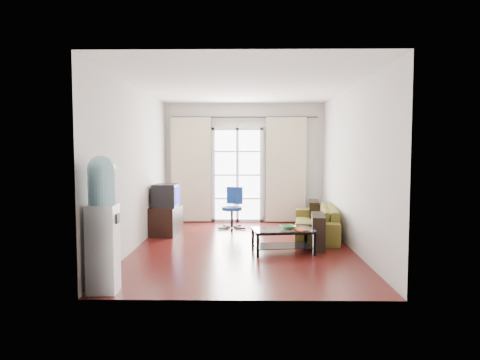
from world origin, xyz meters
The scene contains 20 objects.
floor centered at (0.00, 0.00, 0.00)m, with size 5.20×5.20×0.00m, color #571814.
ceiling centered at (0.00, 0.00, 2.70)m, with size 5.20×5.20×0.00m, color white.
wall_back centered at (0.00, 2.60, 1.35)m, with size 3.60×0.02×2.70m, color silver.
wall_front centered at (0.00, -2.60, 1.35)m, with size 3.60×0.02×2.70m, color silver.
wall_left centered at (-1.80, 0.00, 1.35)m, with size 0.02×5.20×2.70m, color silver.
wall_right centered at (1.80, 0.00, 1.35)m, with size 0.02×5.20×2.70m, color silver.
french_door centered at (-0.15, 2.54, 1.07)m, with size 1.16×0.06×2.15m.
curtain_rod centered at (0.00, 2.50, 2.38)m, with size 0.04×0.04×3.30m, color #4C3F2D.
curtain_left centered at (-1.20, 2.48, 1.20)m, with size 0.90×0.07×2.35m, color beige.
curtain_right centered at (0.95, 2.48, 1.20)m, with size 0.90×0.07×2.35m, color beige.
radiator centered at (0.80, 2.50, 0.33)m, with size 0.64×0.12×0.64m, color #949396.
sofa centered at (1.38, 0.91, 0.29)m, with size 1.00×2.04×0.57m, color olive.
coffee_table centered at (0.63, -0.43, 0.25)m, with size 1.02×0.67×0.39m.
bowl centered at (0.72, -0.42, 0.42)m, with size 0.31×0.31×0.06m, color #3A8B32.
book centered at (0.82, -0.57, 0.40)m, with size 0.27×0.30×0.02m, color maroon.
remote centered at (0.77, -0.31, 0.39)m, with size 0.14×0.04×0.02m, color black.
tv_stand centered at (-1.52, 1.08, 0.27)m, with size 0.50×0.74×0.55m, color black.
crt_tv centered at (-1.52, 1.01, 0.77)m, with size 0.52×0.51×0.44m.
task_chair centered at (-0.24, 1.69, 0.26)m, with size 0.73×0.73×0.86m.
water_cooler centered at (-1.60, -2.34, 0.83)m, with size 0.35×0.34×1.58m.
Camera 1 is at (0.05, -7.17, 1.64)m, focal length 32.00 mm.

